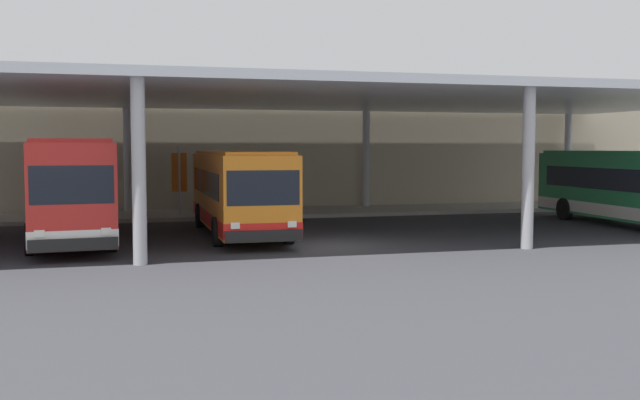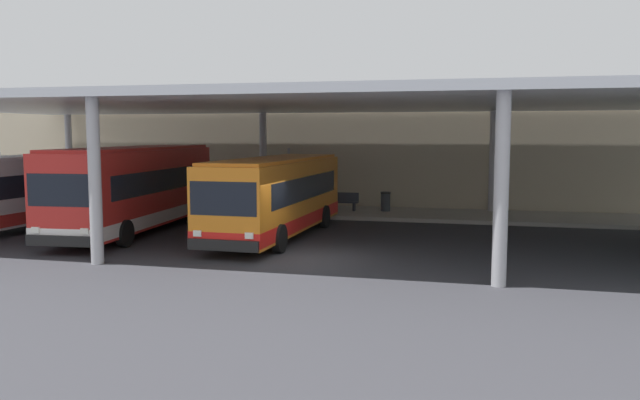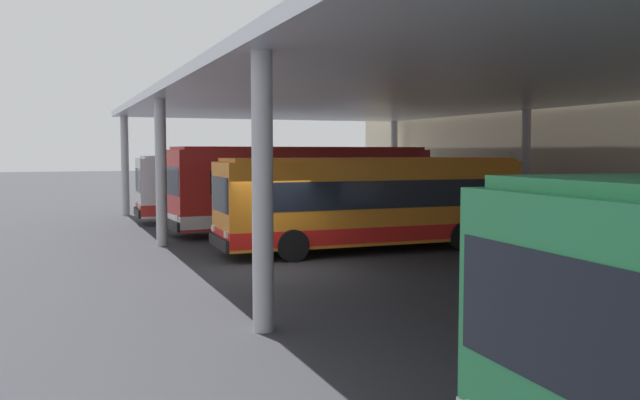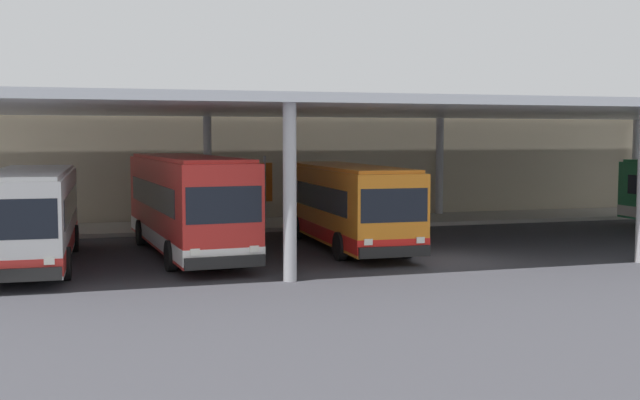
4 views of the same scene
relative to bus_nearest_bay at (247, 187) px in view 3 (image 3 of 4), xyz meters
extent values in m
plane|color=#333338|center=(13.65, -2.79, -1.66)|extent=(200.00, 200.00, 0.00)
cube|color=#A39E93|center=(13.65, 8.96, -1.57)|extent=(42.00, 4.50, 0.18)
cube|color=silver|center=(13.65, 2.71, 3.74)|extent=(40.00, 17.00, 0.30)
cylinder|color=#B2B2B7|center=(-4.85, -5.29, 0.97)|extent=(0.40, 0.40, 5.25)
cylinder|color=#B2B2B7|center=(-4.85, 10.71, 0.97)|extent=(0.40, 0.40, 5.25)
cylinder|color=#B2B2B7|center=(7.48, -5.29, 0.97)|extent=(0.40, 0.40, 5.25)
cylinder|color=#B2B2B7|center=(7.48, 10.71, 0.97)|extent=(0.40, 0.40, 5.25)
cylinder|color=#B2B2B7|center=(19.81, -5.29, 0.97)|extent=(0.40, 0.40, 5.25)
cube|color=white|center=(0.00, 0.00, 0.04)|extent=(2.81, 10.47, 2.70)
cube|color=red|center=(0.00, 0.00, -0.96)|extent=(2.83, 10.49, 0.50)
cube|color=black|center=(0.00, 0.15, 0.34)|extent=(2.79, 8.60, 0.90)
cube|color=black|center=(-0.15, -5.15, 0.39)|extent=(2.30, 0.19, 1.10)
cube|color=black|center=(-0.15, -5.24, -1.11)|extent=(2.45, 0.23, 0.36)
cube|color=white|center=(0.00, 0.00, 1.45)|extent=(2.59, 10.05, 0.12)
cube|color=yellow|center=(-0.15, -5.12, 1.21)|extent=(1.75, 0.17, 0.28)
cube|color=white|center=(-1.05, -5.20, -0.76)|extent=(0.28, 0.09, 0.20)
cube|color=white|center=(0.75, -5.25, -0.76)|extent=(0.28, 0.09, 0.20)
cylinder|color=black|center=(-1.32, -3.19, -1.16)|extent=(0.31, 1.01, 1.00)
cylinder|color=black|center=(1.13, -3.26, -1.16)|extent=(0.31, 1.01, 1.00)
cylinder|color=black|center=(-1.14, 2.89, -1.16)|extent=(0.31, 1.01, 1.00)
cylinder|color=black|center=(1.31, 2.82, -1.16)|extent=(0.31, 1.01, 1.00)
cube|color=red|center=(5.24, 0.97, 0.24)|extent=(3.32, 11.35, 3.10)
cube|color=white|center=(5.24, 0.97, -0.96)|extent=(3.34, 11.38, 0.50)
cube|color=black|center=(5.23, 1.11, 0.54)|extent=(3.21, 9.35, 0.90)
cube|color=black|center=(5.65, -4.57, 0.59)|extent=(2.30, 0.29, 1.10)
cube|color=black|center=(5.66, -4.66, -1.11)|extent=(2.46, 0.34, 0.36)
cube|color=red|center=(5.24, 0.97, 1.85)|extent=(3.09, 10.89, 0.12)
cube|color=yellow|center=(5.65, -4.54, 1.61)|extent=(1.75, 0.25, 0.28)
cube|color=white|center=(4.76, -4.72, -0.76)|extent=(0.29, 0.10, 0.20)
cube|color=white|center=(6.55, -4.58, -0.76)|extent=(0.29, 0.10, 0.20)
cylinder|color=black|center=(4.28, -2.59, -1.16)|extent=(0.35, 1.02, 1.00)
cylinder|color=black|center=(6.72, -2.41, -1.16)|extent=(0.35, 1.02, 1.00)
cylinder|color=black|center=(3.79, 3.95, -1.16)|extent=(0.35, 1.02, 1.00)
cylinder|color=black|center=(6.23, 4.13, -1.16)|extent=(0.35, 1.02, 1.00)
cube|color=orange|center=(11.37, 1.14, 0.04)|extent=(2.68, 10.44, 2.70)
cube|color=red|center=(11.37, 1.14, -0.96)|extent=(2.70, 10.46, 0.50)
cube|color=black|center=(11.37, 1.29, 0.34)|extent=(2.69, 8.57, 0.90)
cube|color=black|center=(11.28, -4.01, 0.39)|extent=(2.30, 0.16, 1.10)
cube|color=black|center=(11.28, -4.10, -1.11)|extent=(2.45, 0.20, 0.36)
cube|color=orange|center=(11.37, 1.14, 1.45)|extent=(2.47, 10.02, 0.12)
cube|color=yellow|center=(11.28, -3.98, 1.21)|extent=(1.75, 0.15, 0.28)
cube|color=white|center=(10.38, -4.08, -0.76)|extent=(0.28, 0.08, 0.20)
cube|color=white|center=(12.18, -4.11, -0.76)|extent=(0.28, 0.08, 0.20)
cylinder|color=black|center=(10.09, -2.07, -1.16)|extent=(0.30, 1.00, 1.00)
cylinder|color=black|center=(12.54, -2.11, -1.16)|extent=(0.30, 1.00, 1.00)
cylinder|color=black|center=(10.19, 4.02, -1.16)|extent=(0.30, 1.00, 1.00)
cylinder|color=black|center=(12.64, 3.97, -1.16)|extent=(0.30, 1.00, 1.00)
cube|color=black|center=(27.50, -5.25, 0.39)|extent=(2.30, 0.24, 1.10)
cube|color=yellow|center=(27.50, -5.22, 1.21)|extent=(1.75, 0.21, 0.28)
cube|color=#383D47|center=(12.28, 8.96, -1.03)|extent=(1.80, 0.44, 0.08)
cube|color=#383D47|center=(12.28, 9.16, -0.78)|extent=(1.80, 0.06, 0.44)
cube|color=#2D2D33|center=(11.58, 8.96, -1.25)|extent=(0.10, 0.36, 0.45)
cube|color=#2D2D33|center=(12.98, 8.96, -1.25)|extent=(0.10, 0.36, 0.45)
cylinder|color=#33383D|center=(14.55, 9.30, -1.03)|extent=(0.48, 0.48, 0.90)
cylinder|color=black|center=(14.55, 9.30, -0.54)|extent=(0.52, 0.52, 0.08)
cylinder|color=#B2B2B7|center=(9.74, 8.16, 0.12)|extent=(0.12, 0.12, 3.20)
cube|color=orange|center=(9.74, 8.14, 0.51)|extent=(0.70, 0.04, 1.80)
camera|label=1|loc=(6.79, -26.63, 1.65)|focal=41.49mm
camera|label=2|loc=(19.32, -23.08, 2.48)|focal=36.06mm
camera|label=3|loc=(31.81, -8.96, 1.75)|focal=37.70mm
camera|label=4|loc=(1.70, -27.74, 2.60)|focal=44.47mm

